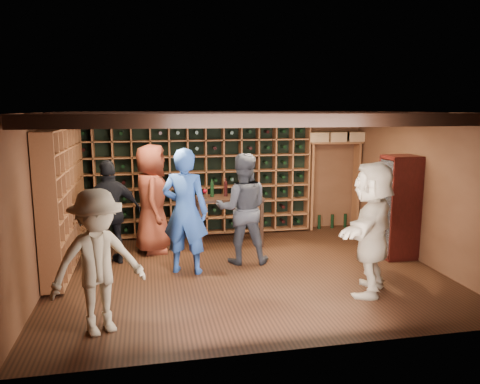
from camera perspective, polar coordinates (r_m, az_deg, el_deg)
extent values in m
plane|color=#32180D|center=(7.56, 0.77, -9.64)|extent=(6.00, 6.00, 0.00)
plane|color=brown|center=(9.66, -2.30, 2.37)|extent=(6.00, 0.00, 6.00)
plane|color=brown|center=(4.87, 6.97, -5.52)|extent=(6.00, 0.00, 6.00)
plane|color=brown|center=(7.24, -23.13, -1.10)|extent=(0.00, 5.00, 5.00)
plane|color=brown|center=(8.38, 21.30, 0.47)|extent=(0.00, 5.00, 5.00)
plane|color=black|center=(7.11, 0.82, 9.68)|extent=(6.00, 6.00, 0.00)
cube|color=black|center=(5.56, 4.31, 8.69)|extent=(5.90, 0.18, 0.16)
cube|color=black|center=(6.62, 1.73, 8.95)|extent=(5.90, 0.18, 0.16)
cube|color=black|center=(7.70, -0.13, 9.12)|extent=(5.90, 0.18, 0.16)
cube|color=black|center=(8.78, -1.53, 9.25)|extent=(5.90, 0.18, 0.16)
cylinder|color=black|center=(6.96, -9.00, 8.64)|extent=(0.10, 0.10, 0.10)
cylinder|color=black|center=(7.57, 2.43, 8.87)|extent=(0.10, 0.10, 0.10)
cylinder|color=black|center=(7.25, 12.33, 8.59)|extent=(0.10, 0.10, 0.10)
cylinder|color=black|center=(8.26, -2.32, 8.98)|extent=(0.10, 0.10, 0.10)
cube|color=brown|center=(9.44, -5.29, 1.53)|extent=(4.65, 0.30, 2.20)
cube|color=black|center=(9.44, -5.29, 1.53)|extent=(4.56, 0.02, 2.16)
cube|color=brown|center=(8.02, -20.72, -0.63)|extent=(0.30, 2.65, 2.20)
cube|color=black|center=(8.02, -20.72, -0.63)|extent=(0.29, 0.02, 2.16)
cube|color=brown|center=(10.08, 11.51, 5.93)|extent=(1.15, 0.32, 0.04)
cube|color=brown|center=(10.40, 13.98, 0.84)|extent=(0.05, 0.28, 1.85)
cube|color=brown|center=(10.00, 8.58, 0.67)|extent=(0.05, 0.28, 1.85)
cube|color=tan|center=(9.92, 9.39, 6.63)|extent=(0.40, 0.30, 0.20)
cube|color=tan|center=(10.09, 11.80, 6.60)|extent=(0.40, 0.30, 0.20)
cube|color=tan|center=(10.23, 13.62, 6.58)|extent=(0.40, 0.30, 0.20)
cube|color=#370C0B|center=(8.67, 18.50, -7.21)|extent=(0.55, 0.50, 0.10)
cube|color=#370C0B|center=(8.46, 18.82, -1.70)|extent=(0.55, 0.50, 1.70)
cube|color=white|center=(8.34, 17.27, -1.79)|extent=(0.01, 0.46, 1.60)
cube|color=#370C0B|center=(8.46, 18.82, -1.70)|extent=(0.50, 0.44, 0.02)
sphere|color=#59260C|center=(8.43, 18.74, -1.04)|extent=(0.18, 0.18, 0.18)
imported|color=navy|center=(7.30, -6.71, -2.34)|extent=(0.84, 0.69, 1.97)
imported|color=black|center=(7.75, 0.30, -2.05)|extent=(0.99, 0.82, 1.84)
imported|color=maroon|center=(8.46, -10.69, -0.82)|extent=(0.64, 0.96, 1.95)
imported|color=black|center=(7.97, -15.50, -2.45)|extent=(1.10, 0.79, 1.74)
imported|color=gray|center=(5.58, -16.92, -8.22)|extent=(1.25, 1.01, 1.68)
imported|color=tan|center=(6.72, 15.76, -4.26)|extent=(1.47, 1.71, 1.86)
cube|color=black|center=(8.74, -1.36, -0.73)|extent=(1.24, 0.63, 0.05)
cube|color=black|center=(8.51, -4.80, -4.27)|extent=(0.06, 0.06, 0.89)
cube|color=black|center=(8.71, 2.64, -3.90)|extent=(0.06, 0.06, 0.89)
cube|color=black|center=(9.01, -5.21, -3.47)|extent=(0.06, 0.06, 0.89)
cube|color=black|center=(9.20, 1.84, -3.14)|extent=(0.06, 0.06, 0.89)
cylinder|color=black|center=(8.71, -3.43, 0.32)|extent=(0.07, 0.07, 0.28)
cylinder|color=black|center=(8.75, -1.76, 0.38)|extent=(0.07, 0.07, 0.28)
cylinder|color=black|center=(8.81, 0.22, 0.45)|extent=(0.07, 0.07, 0.28)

